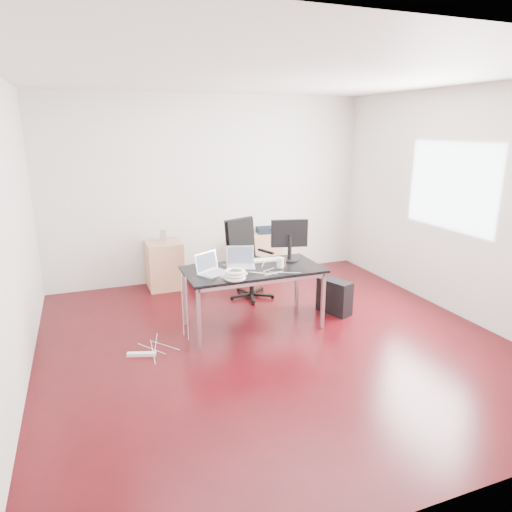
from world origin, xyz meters
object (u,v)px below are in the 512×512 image
object	(u,v)px
office_chair	(247,255)
pc_tower	(334,296)
desk	(253,273)
filing_cabinet_right	(262,255)
filing_cabinet_left	(165,265)

from	to	relation	value
office_chair	pc_tower	size ratio (longest dim) A/B	2.40
desk	pc_tower	world-z (taller)	desk
desk	office_chair	size ratio (longest dim) A/B	1.48
office_chair	pc_tower	xyz separation A→B (m)	(0.83, -0.99, -0.39)
office_chair	filing_cabinet_right	world-z (taller)	office_chair
desk	filing_cabinet_right	distance (m)	1.97
filing_cabinet_left	office_chair	bearing A→B (deg)	-36.34
filing_cabinet_left	pc_tower	size ratio (longest dim) A/B	1.56
pc_tower	desk	bearing A→B (deg)	160.00
desk	pc_tower	bearing A→B (deg)	0.68
filing_cabinet_left	desk	bearing A→B (deg)	-67.12
desk	filing_cabinet_right	xyz separation A→B (m)	(0.82, 1.76, -0.33)
filing_cabinet_left	filing_cabinet_right	size ratio (longest dim) A/B	1.00
office_chair	pc_tower	world-z (taller)	office_chair
office_chair	pc_tower	bearing A→B (deg)	-70.79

